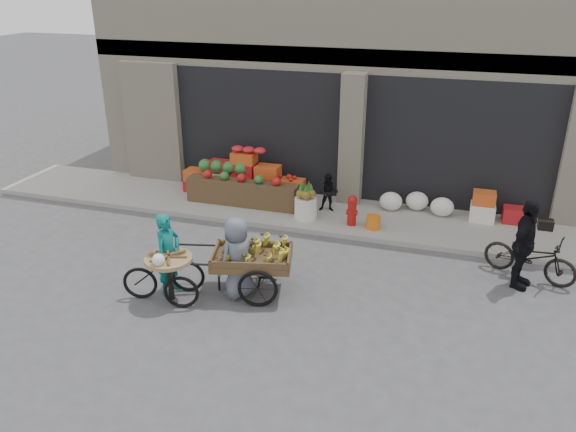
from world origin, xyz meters
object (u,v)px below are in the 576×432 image
(bicycle, at_px, (530,256))
(seated_person, at_px, (329,193))
(pineapple_bin, at_px, (306,208))
(banana_cart, at_px, (249,256))
(tricycle_cart, at_px, (169,271))
(fire_hydrant, at_px, (352,209))
(vendor_woman, at_px, (169,254))
(orange_bucket, at_px, (373,222))
(vendor_grey, at_px, (237,258))
(cyclist, at_px, (524,245))

(bicycle, bearing_deg, seated_person, 88.50)
(pineapple_bin, relative_size, seated_person, 0.56)
(banana_cart, height_order, tricycle_cart, banana_cart)
(fire_hydrant, height_order, vendor_woman, vendor_woman)
(orange_bucket, distance_m, vendor_grey, 3.89)
(banana_cart, xyz_separation_m, vendor_grey, (-0.15, -0.18, 0.03))
(fire_hydrant, xyz_separation_m, tricycle_cart, (-2.49, -3.90, 0.06))
(seated_person, height_order, banana_cart, seated_person)
(vendor_grey, bearing_deg, cyclist, 139.75)
(fire_hydrant, relative_size, cyclist, 0.41)
(cyclist, bearing_deg, bicycle, -5.65)
(orange_bucket, relative_size, bicycle, 0.19)
(banana_cart, xyz_separation_m, tricycle_cart, (-1.25, -0.67, -0.16))
(banana_cart, bearing_deg, vendor_grey, -143.76)
(fire_hydrant, bearing_deg, pineapple_bin, 177.40)
(vendor_grey, height_order, bicycle, vendor_grey)
(fire_hydrant, bearing_deg, cyclist, -24.10)
(vendor_woman, distance_m, bicycle, 6.77)
(pineapple_bin, bearing_deg, banana_cart, -92.33)
(vendor_grey, bearing_deg, fire_hydrant, -173.30)
(vendor_grey, xyz_separation_m, bicycle, (5.05, 2.26, -0.31))
(vendor_woman, bearing_deg, fire_hydrant, -24.30)
(orange_bucket, bearing_deg, vendor_woman, -130.60)
(pineapple_bin, xyz_separation_m, bicycle, (4.77, -1.20, 0.08))
(banana_cart, bearing_deg, cyclist, 6.15)
(bicycle, height_order, cyclist, cyclist)
(cyclist, bearing_deg, vendor_grey, 131.89)
(seated_person, xyz_separation_m, bicycle, (4.37, -1.80, -0.13))
(vendor_woman, relative_size, vendor_grey, 1.01)
(tricycle_cart, xyz_separation_m, vendor_grey, (1.10, 0.49, 0.19))
(seated_person, height_order, bicycle, seated_person)
(orange_bucket, bearing_deg, vendor_grey, -119.26)
(vendor_woman, bearing_deg, vendor_grey, -66.94)
(bicycle, xyz_separation_m, cyclist, (-0.20, -0.40, 0.41))
(orange_bucket, relative_size, banana_cart, 0.13)
(orange_bucket, bearing_deg, seated_person, 149.74)
(orange_bucket, height_order, tricycle_cart, tricycle_cart)
(tricycle_cart, xyz_separation_m, bicycle, (6.16, 2.75, -0.11))
(fire_hydrant, height_order, bicycle, bicycle)
(fire_hydrant, distance_m, vendor_woman, 4.51)
(pineapple_bin, bearing_deg, vendor_woman, -112.01)
(vendor_grey, relative_size, bicycle, 0.88)
(pineapple_bin, xyz_separation_m, fire_hydrant, (1.10, -0.05, 0.13))
(banana_cart, height_order, vendor_woman, vendor_woman)
(orange_bucket, distance_m, tricycle_cart, 4.88)
(orange_bucket, distance_m, bicycle, 3.36)
(pineapple_bin, xyz_separation_m, orange_bucket, (1.60, -0.10, -0.10))
(seated_person, relative_size, bicycle, 0.54)
(vendor_grey, bearing_deg, seated_person, -160.78)
(banana_cart, height_order, bicycle, banana_cart)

